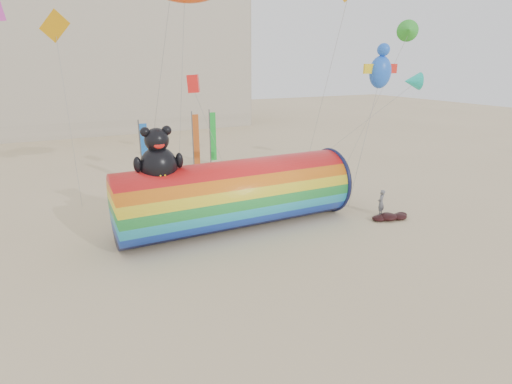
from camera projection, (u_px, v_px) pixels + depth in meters
name	position (u px, v px, depth m)	size (l,w,h in m)	color
ground	(260.00, 244.00, 21.38)	(160.00, 160.00, 0.00)	#CCB58C
hotel_building	(21.00, 54.00, 52.34)	(60.40, 15.40, 20.60)	#B7AD99
windsock_assembly	(235.00, 192.00, 23.05)	(13.67, 4.16, 6.30)	red
kite_handler	(381.00, 203.00, 25.16)	(0.60, 0.40, 1.66)	slate
fabric_bundle	(390.00, 217.00, 24.66)	(2.62, 1.35, 0.41)	black
festival_banners	(186.00, 143.00, 34.53)	(7.80, 4.45, 5.20)	#59595E
flying_kites	(248.00, 5.00, 22.44)	(28.87, 9.14, 8.13)	blue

